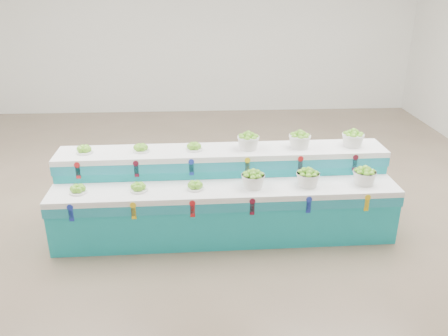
{
  "coord_description": "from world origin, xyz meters",
  "views": [
    {
      "loc": [
        -0.07,
        -5.89,
        3.09
      ],
      "look_at": [
        0.23,
        -0.66,
        0.87
      ],
      "focal_mm": 36.74,
      "sensor_mm": 36.0,
      "label": 1
    }
  ],
  "objects_px": {
    "basket_lower_left": "(253,179)",
    "display_stand": "(224,194)",
    "basket_upper_right": "(353,138)",
    "plate_upper_mid": "(141,148)"
  },
  "relations": [
    {
      "from": "basket_lower_left",
      "to": "display_stand",
      "type": "bearing_deg",
      "value": 142.52
    },
    {
      "from": "plate_upper_mid",
      "to": "basket_upper_right",
      "type": "bearing_deg",
      "value": 0.95
    },
    {
      "from": "display_stand",
      "to": "plate_upper_mid",
      "type": "bearing_deg",
      "value": 165.83
    },
    {
      "from": "basket_lower_left",
      "to": "basket_upper_right",
      "type": "xyz_separation_m",
      "value": [
        1.36,
        0.55,
        0.3
      ]
    },
    {
      "from": "display_stand",
      "to": "basket_lower_left",
      "type": "bearing_deg",
      "value": -38.43
    },
    {
      "from": "display_stand",
      "to": "basket_lower_left",
      "type": "distance_m",
      "value": 0.53
    },
    {
      "from": "display_stand",
      "to": "plate_upper_mid",
      "type": "relative_size",
      "value": 19.77
    },
    {
      "from": "basket_lower_left",
      "to": "plate_upper_mid",
      "type": "relative_size",
      "value": 1.31
    },
    {
      "from": "plate_upper_mid",
      "to": "basket_lower_left",
      "type": "bearing_deg",
      "value": -20.01
    },
    {
      "from": "display_stand",
      "to": "plate_upper_mid",
      "type": "height_order",
      "value": "plate_upper_mid"
    }
  ]
}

